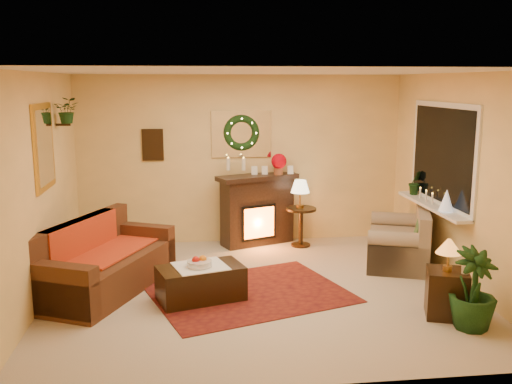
{
  "coord_description": "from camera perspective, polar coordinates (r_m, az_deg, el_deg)",
  "views": [
    {
      "loc": [
        -0.83,
        -6.51,
        2.49
      ],
      "look_at": [
        0.0,
        0.35,
        1.15
      ],
      "focal_mm": 40.0,
      "sensor_mm": 36.0,
      "label": 1
    }
  ],
  "objects": [
    {
      "name": "gold_mirror",
      "position": [
        7.04,
        -20.46,
        4.26
      ],
      "size": [
        0.03,
        0.84,
        1.0
      ],
      "primitive_type": "cube",
      "color": "gold",
      "rests_on": "wall_left"
    },
    {
      "name": "wall_art",
      "position": [
        8.8,
        -10.28,
        4.66
      ],
      "size": [
        0.32,
        0.03,
        0.48
      ],
      "primitive_type": "cube",
      "color": "#381E11",
      "rests_on": "wall_back"
    },
    {
      "name": "window_frame",
      "position": [
        7.86,
        18.16,
        3.56
      ],
      "size": [
        0.03,
        1.86,
        1.36
      ],
      "primitive_type": "cube",
      "color": "white",
      "rests_on": "wall_right"
    },
    {
      "name": "mantel_candle_a",
      "position": [
        8.67,
        -2.79,
        2.8
      ],
      "size": [
        0.06,
        0.06,
        0.18
      ],
      "primitive_type": "cylinder",
      "color": "white",
      "rests_on": "fireplace"
    },
    {
      "name": "side_table_round",
      "position": [
        8.77,
        4.51,
        -3.35
      ],
      "size": [
        0.53,
        0.53,
        0.6
      ],
      "primitive_type": "cylinder",
      "rotation": [
        0.0,
        0.0,
        -0.15
      ],
      "color": "#482712",
      "rests_on": "floor"
    },
    {
      "name": "area_rug",
      "position": [
        6.91,
        -0.64,
        -10.08
      ],
      "size": [
        2.63,
        2.28,
        0.01
      ],
      "primitive_type": "cube",
      "rotation": [
        0.0,
        0.0,
        0.32
      ],
      "color": "#770302",
      "rests_on": "floor"
    },
    {
      "name": "sofa",
      "position": [
        7.12,
        -14.79,
        -6.21
      ],
      "size": [
        1.63,
        2.17,
        0.85
      ],
      "primitive_type": "cube",
      "rotation": [
        0.0,
        0.0,
        -0.43
      ],
      "color": "#472F21",
      "rests_on": "floor"
    },
    {
      "name": "wall_right",
      "position": [
        7.41,
        19.93,
        1.07
      ],
      "size": [
        4.5,
        4.5,
        0.0
      ],
      "primitive_type": "plane",
      "color": "#EFD88C",
      "rests_on": "ground"
    },
    {
      "name": "end_table_square",
      "position": [
        6.53,
        18.54,
        -9.48
      ],
      "size": [
        0.53,
        0.53,
        0.51
      ],
      "primitive_type": "cube",
      "rotation": [
        0.0,
        0.0,
        -0.33
      ],
      "color": "black",
      "rests_on": "floor"
    },
    {
      "name": "ceiling",
      "position": [
        6.56,
        0.38,
        11.94
      ],
      "size": [
        5.0,
        5.0,
        0.0
      ],
      "primitive_type": "plane",
      "color": "white",
      "rests_on": "ground"
    },
    {
      "name": "wall_left",
      "position": [
        6.82,
        -20.95,
        0.2
      ],
      "size": [
        4.5,
        4.5,
        0.0
      ],
      "primitive_type": "plane",
      "color": "#EFD88C",
      "rests_on": "ground"
    },
    {
      "name": "floor",
      "position": [
        7.02,
        0.35,
        -9.81
      ],
      "size": [
        5.0,
        5.0,
        0.0
      ],
      "primitive_type": "plane",
      "color": "beige",
      "rests_on": "ground"
    },
    {
      "name": "mantel_candle_b",
      "position": [
        8.65,
        -1.25,
        2.79
      ],
      "size": [
        0.06,
        0.06,
        0.18
      ],
      "primitive_type": "cylinder",
      "color": "silver",
      "rests_on": "fireplace"
    },
    {
      "name": "coffee_table",
      "position": [
        6.69,
        -5.55,
        -9.01
      ],
      "size": [
        1.07,
        0.78,
        0.4
      ],
      "primitive_type": "cube",
      "rotation": [
        0.0,
        0.0,
        0.29
      ],
      "color": "#462416",
      "rests_on": "floor"
    },
    {
      "name": "red_throw",
      "position": [
        7.3,
        -15.0,
        -5.6
      ],
      "size": [
        0.83,
        1.35,
        0.02
      ],
      "primitive_type": "cube",
      "color": "red",
      "rests_on": "sofa"
    },
    {
      "name": "fireplace",
      "position": [
        8.83,
        0.13,
        -1.72
      ],
      "size": [
        1.16,
        0.73,
        1.02
      ],
      "primitive_type": "cube",
      "rotation": [
        0.0,
        0.0,
        0.37
      ],
      "color": "black",
      "rests_on": "floor"
    },
    {
      "name": "fruit_bowl",
      "position": [
        6.58,
        -5.68,
        -7.12
      ],
      "size": [
        0.29,
        0.29,
        0.07
      ],
      "primitive_type": "cylinder",
      "color": "silver",
      "rests_on": "coffee_table"
    },
    {
      "name": "wall_front",
      "position": [
        4.5,
        4.0,
        -4.37
      ],
      "size": [
        5.0,
        5.0,
        0.0
      ],
      "primitive_type": "plane",
      "color": "#EFD88C",
      "rests_on": "ground"
    },
    {
      "name": "wall_back",
      "position": [
        8.88,
        -1.48,
        3.26
      ],
      "size": [
        5.0,
        5.0,
        0.0
      ],
      "primitive_type": "plane",
      "color": "#EFD88C",
      "rests_on": "ground"
    },
    {
      "name": "mantel_mirror",
      "position": [
        8.81,
        -1.48,
        5.82
      ],
      "size": [
        0.92,
        0.02,
        0.72
      ],
      "primitive_type": "cube",
      "color": "white",
      "rests_on": "wall_back"
    },
    {
      "name": "mini_tree",
      "position": [
        7.49,
        18.51,
        -0.77
      ],
      "size": [
        0.18,
        0.18,
        0.27
      ],
      "primitive_type": "cone",
      "color": "silver",
      "rests_on": "window_sill"
    },
    {
      "name": "loveseat",
      "position": [
        8.18,
        14.06,
        -4.02
      ],
      "size": [
        1.21,
        1.55,
        0.79
      ],
      "primitive_type": "cube",
      "rotation": [
        0.0,
        0.0,
        -0.36
      ],
      "color": "tan",
      "rests_on": "floor"
    },
    {
      "name": "wreath",
      "position": [
        8.77,
        -1.45,
        5.93
      ],
      "size": [
        0.55,
        0.11,
        0.55
      ],
      "primitive_type": "torus",
      "rotation": [
        1.57,
        0.0,
        0.0
      ],
      "color": "#194719",
      "rests_on": "wall_back"
    },
    {
      "name": "floor_palm",
      "position": [
        6.25,
        20.91,
        -8.82
      ],
      "size": [
        1.77,
        1.77,
        2.52
      ],
      "primitive_type": "imported",
      "rotation": [
        0.0,
        0.0,
        0.31
      ],
      "color": "#1B3717",
      "rests_on": "floor"
    },
    {
      "name": "sill_plant",
      "position": [
        8.5,
        15.67,
        1.04
      ],
      "size": [
        0.26,
        0.21,
        0.47
      ],
      "primitive_type": "imported",
      "color": "#1A5524",
      "rests_on": "window_sill"
    },
    {
      "name": "poinsettia",
      "position": [
        8.69,
        2.3,
        3.09
      ],
      "size": [
        0.23,
        0.23,
        0.23
      ],
      "primitive_type": "sphere",
      "color": "#BA000F",
      "rests_on": "fireplace"
    },
    {
      "name": "window_sill",
      "position": [
        7.92,
        17.18,
        -1.32
      ],
      "size": [
        0.22,
        1.86,
        0.04
      ],
      "primitive_type": "cube",
      "color": "white",
      "rests_on": "wall_right"
    },
    {
      "name": "lamp_tiffany",
      "position": [
        6.37,
        18.7,
        -5.52
      ],
      "size": [
        0.27,
        0.27,
        0.4
      ],
      "primitive_type": "cone",
      "color": "orange",
      "rests_on": "end_table_square"
    },
    {
      "name": "hanging_plant",
      "position": [
        7.73,
        -18.28,
        6.57
      ],
      "size": [
        0.33,
        0.28,
        0.36
      ],
      "primitive_type": "imported",
      "color": "#194719",
      "rests_on": "wall_left"
    },
    {
      "name": "window_glass",
      "position": [
        7.85,
        18.06,
        3.56
      ],
      "size": [
        0.02,
        1.7,
        1.22
      ],
      "primitive_type": "cube",
      "color": "black",
      "rests_on": "wall_right"
    },
    {
      "name": "lamp_cream",
      "position": [
        8.65,
        4.44,
        0.21
      ],
      "size": [
        0.28,
        0.28,
        0.44
      ],
      "primitive_type": "cone",
      "color": "#FFF1C1",
      "rests_on": "side_table_round"
    }
  ]
}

